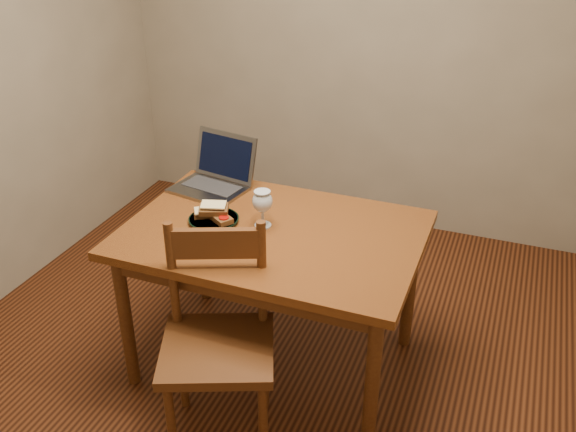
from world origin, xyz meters
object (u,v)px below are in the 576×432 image
(table, at_px, (273,247))
(chair, at_px, (217,334))
(plate, at_px, (214,220))
(milk_glass, at_px, (263,209))
(laptop, at_px, (216,174))

(table, bearing_deg, chair, -95.15)
(plate, relative_size, milk_glass, 1.31)
(milk_glass, height_order, laptop, laptop)
(table, relative_size, laptop, 3.26)
(milk_glass, bearing_deg, laptop, 141.67)
(plate, bearing_deg, chair, -63.02)
(plate, xyz_separation_m, milk_glass, (0.22, 0.05, 0.08))
(table, height_order, laptop, laptop)
(table, distance_m, milk_glass, 0.18)
(table, bearing_deg, milk_glass, 157.41)
(table, xyz_separation_m, milk_glass, (-0.06, 0.02, 0.17))
(chair, relative_size, milk_glass, 3.28)
(milk_glass, bearing_deg, table, -22.59)
(table, relative_size, milk_glass, 7.45)
(chair, xyz_separation_m, milk_glass, (-0.01, 0.51, 0.31))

